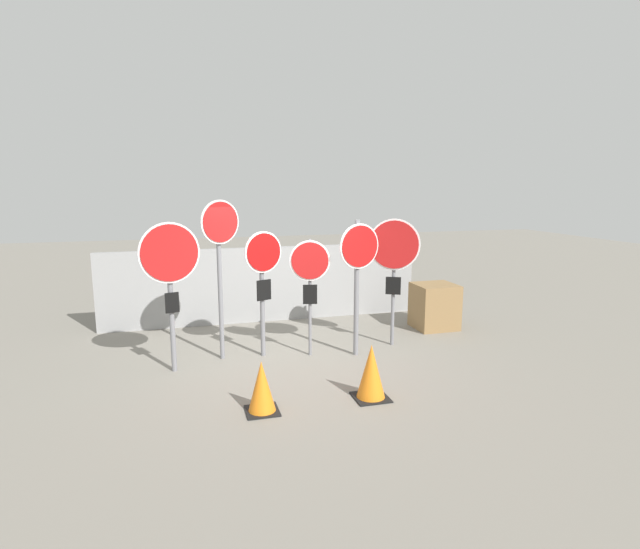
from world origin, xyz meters
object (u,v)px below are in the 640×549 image
object	(u,v)px
stop_sign_4	(358,263)
traffic_cone_1	(262,387)
stop_sign_0	(170,268)
storage_crate	(434,306)
stop_sign_3	(310,271)
stop_sign_1	(220,246)
traffic_cone_0	(371,372)
stop_sign_5	(394,254)
stop_sign_2	(263,271)

from	to	relation	value
stop_sign_4	traffic_cone_1	distance (m)	2.81
stop_sign_0	traffic_cone_1	size ratio (longest dim) A/B	3.43
traffic_cone_1	storage_crate	size ratio (longest dim) A/B	0.75
storage_crate	stop_sign_3	bearing A→B (deg)	-161.33
traffic_cone_1	stop_sign_1	bearing A→B (deg)	97.99
stop_sign_4	storage_crate	bearing A→B (deg)	15.66
stop_sign_4	traffic_cone_1	size ratio (longest dim) A/B	3.40
traffic_cone_0	traffic_cone_1	bearing A→B (deg)	-179.45
stop_sign_5	storage_crate	xyz separation A→B (m)	(1.27, 0.81, -1.21)
stop_sign_0	storage_crate	bearing A→B (deg)	-3.30
stop_sign_4	stop_sign_5	world-z (taller)	stop_sign_4
stop_sign_2	storage_crate	bearing A→B (deg)	-9.33
stop_sign_0	traffic_cone_1	bearing A→B (deg)	-73.93
stop_sign_1	stop_sign_2	distance (m)	0.79
stop_sign_3	traffic_cone_1	world-z (taller)	stop_sign_3
stop_sign_3	traffic_cone_0	xyz separation A→B (m)	(0.36, -1.86, -1.09)
stop_sign_1	storage_crate	distance (m)	4.53
stop_sign_1	stop_sign_3	bearing A→B (deg)	-38.43
stop_sign_2	stop_sign_4	xyz separation A→B (m)	(1.51, -0.39, 0.12)
traffic_cone_1	stop_sign_2	bearing A→B (deg)	79.69
storage_crate	stop_sign_2	bearing A→B (deg)	-167.98
stop_sign_1	traffic_cone_1	size ratio (longest dim) A/B	3.89
stop_sign_0	stop_sign_1	xyz separation A→B (m)	(0.77, 0.39, 0.25)
stop_sign_4	storage_crate	xyz separation A→B (m)	(2.05, 1.15, -1.13)
storage_crate	stop_sign_1	bearing A→B (deg)	-170.43
stop_sign_3	stop_sign_4	size ratio (longest dim) A/B	0.86
stop_sign_5	traffic_cone_1	distance (m)	3.60
storage_crate	traffic_cone_0	bearing A→B (deg)	-131.17
stop_sign_5	stop_sign_3	bearing A→B (deg)	-148.03
stop_sign_0	storage_crate	world-z (taller)	stop_sign_0
stop_sign_0	stop_sign_1	size ratio (longest dim) A/B	0.88
stop_sign_1	traffic_cone_1	xyz separation A→B (m)	(0.30, -2.11, -1.55)
stop_sign_3	stop_sign_4	distance (m)	0.80
stop_sign_1	stop_sign_4	size ratio (longest dim) A/B	1.14
stop_sign_2	traffic_cone_1	distance (m)	2.38
stop_sign_2	traffic_cone_0	bearing A→B (deg)	-83.05
stop_sign_0	stop_sign_4	distance (m)	2.95
stop_sign_0	stop_sign_4	size ratio (longest dim) A/B	1.01
stop_sign_2	stop_sign_3	distance (m)	0.77
stop_sign_0	storage_crate	size ratio (longest dim) A/B	2.57
stop_sign_5	storage_crate	world-z (taller)	stop_sign_5
stop_sign_0	stop_sign_2	size ratio (longest dim) A/B	1.10
stop_sign_0	stop_sign_5	size ratio (longest dim) A/B	1.02
stop_sign_1	stop_sign_4	xyz separation A→B (m)	(2.18, -0.43, -0.30)
traffic_cone_0	traffic_cone_1	xyz separation A→B (m)	(-1.48, -0.01, -0.04)
stop_sign_3	traffic_cone_1	size ratio (longest dim) A/B	2.93
traffic_cone_1	stop_sign_0	bearing A→B (deg)	121.78
stop_sign_2	stop_sign_3	size ratio (longest dim) A/B	1.07
storage_crate	stop_sign_5	bearing A→B (deg)	-147.52
stop_sign_3	stop_sign_5	size ratio (longest dim) A/B	0.87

